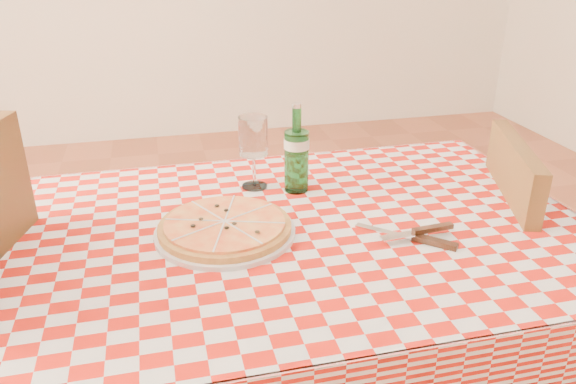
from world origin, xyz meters
The scene contains 7 objects.
dining_table centered at (0.00, 0.00, 0.66)m, with size 1.20×0.80×0.75m.
tablecloth centered at (0.00, 0.00, 0.75)m, with size 1.30×0.90×0.01m, color #B4150B.
chair_near centered at (0.65, 0.00, 0.51)m, with size 0.52×0.52×0.90m.
pizza_plate centered at (-0.18, 0.00, 0.78)m, with size 0.31×0.31×0.04m, color #C28940, non-canonical shape.
water_bottle centered at (0.04, 0.20, 0.87)m, with size 0.07×0.07×0.23m, color #186125, non-canonical shape.
wine_glass centered at (-0.07, 0.24, 0.85)m, with size 0.07×0.07×0.19m, color white, non-canonical shape.
cutlery centered at (0.22, -0.12, 0.77)m, with size 0.24×0.20×0.03m, color silver, non-canonical shape.
Camera 1 is at (-0.30, -1.09, 1.36)m, focal length 35.00 mm.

